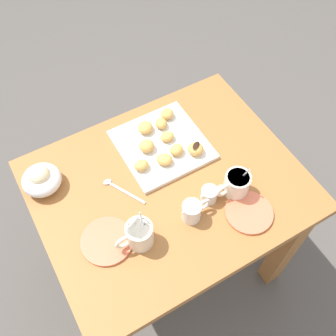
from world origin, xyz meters
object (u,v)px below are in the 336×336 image
coffee_mug_cream_left (236,184)px  beignet_3 (146,146)px  pastry_plate_square (162,145)px  beignet_2 (145,128)px  coffee_mug_cream_right (139,234)px  ice_cream_bowl (41,179)px  beignet_1 (141,165)px  beignet_6 (196,149)px  beignet_8 (161,123)px  saucer_coral_left (249,212)px  chocolate_sauce_pitcher (210,194)px  dining_table (169,206)px  beignet_4 (164,160)px  cream_pitcher_white (193,210)px  beignet_7 (167,114)px  beignet_0 (177,150)px  saucer_coral_right (107,241)px  beignet_5 (167,137)px

coffee_mug_cream_left → beignet_3: bearing=-58.2°
pastry_plate_square → beignet_2: 0.09m
coffee_mug_cream_right → ice_cream_bowl: size_ratio=1.06×
beignet_1 → beignet_6: size_ratio=0.89×
pastry_plate_square → beignet_8: beignet_8 is taller
coffee_mug_cream_right → saucer_coral_left: (-0.34, 0.09, -0.04)m
coffee_mug_cream_left → chocolate_sauce_pitcher: size_ratio=1.43×
dining_table → beignet_4: beignet_4 is taller
saucer_coral_left → beignet_2: (0.13, -0.44, 0.03)m
cream_pitcher_white → beignet_2: bearing=-94.6°
beignet_4 → beignet_7: (-0.11, -0.17, 0.00)m
ice_cream_bowl → beignet_8: size_ratio=2.75×
beignet_7 → saucer_coral_left: bearing=93.9°
coffee_mug_cream_right → beignet_7: bearing=-129.7°
coffee_mug_cream_right → beignet_3: 0.33m
beignet_0 → beignet_8: bearing=-95.4°
beignet_2 → beignet_3: size_ratio=1.05×
beignet_2 → saucer_coral_left: bearing=106.4°
saucer_coral_right → beignet_5: 0.42m
beignet_6 → saucer_coral_left: bearing=95.6°
coffee_mug_cream_right → beignet_4: (-0.20, -0.20, -0.02)m
dining_table → coffee_mug_cream_right: size_ratio=6.40×
ice_cream_bowl → beignet_5: ice_cream_bowl is taller
ice_cream_bowl → saucer_coral_right: 0.30m
ice_cream_bowl → beignet_8: (-0.45, -0.02, -0.01)m
beignet_2 → beignet_7: size_ratio=1.11×
chocolate_sauce_pitcher → beignet_8: (-0.01, -0.33, 0.00)m
coffee_mug_cream_left → beignet_5: bearing=-72.6°
pastry_plate_square → coffee_mug_cream_right: bearing=49.9°
beignet_0 → beignet_3: (0.08, -0.06, 0.00)m
coffee_mug_cream_left → saucer_coral_right: size_ratio=0.83×
coffee_mug_cream_right → cream_pitcher_white: coffee_mug_cream_right is taller
beignet_3 → beignet_7: bearing=-145.9°
pastry_plate_square → beignet_1: 0.13m
chocolate_sauce_pitcher → beignet_3: size_ratio=1.77×
dining_table → coffee_mug_cream_left: (-0.17, 0.13, 0.20)m
coffee_mug_cream_right → beignet_0: (-0.26, -0.22, -0.01)m
chocolate_sauce_pitcher → beignet_1: chocolate_sauce_pitcher is taller
saucer_coral_left → beignet_8: bearing=-80.6°
dining_table → ice_cream_bowl: (0.36, -0.20, 0.19)m
coffee_mug_cream_left → chocolate_sauce_pitcher: coffee_mug_cream_left is taller
dining_table → beignet_4: size_ratio=15.89×
chocolate_sauce_pitcher → pastry_plate_square: bearing=-84.1°
saucer_coral_left → chocolate_sauce_pitcher: bearing=-52.8°
beignet_1 → beignet_8: size_ratio=1.06×
saucer_coral_left → beignet_5: beignet_5 is taller
ice_cream_bowl → beignet_1: ice_cream_bowl is taller
beignet_0 → beignet_8: 0.13m
saucer_coral_left → beignet_4: beignet_4 is taller
saucer_coral_right → beignet_4: (-0.29, -0.16, 0.03)m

